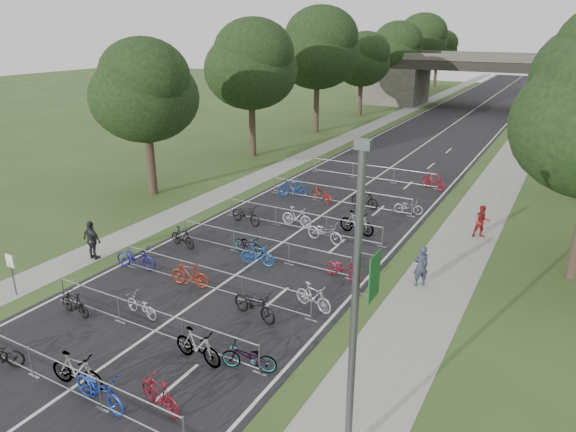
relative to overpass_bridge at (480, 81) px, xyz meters
name	(u,v)px	position (x,y,z in m)	size (l,w,h in m)	color
ground	(67,392)	(0.00, -65.00, -3.53)	(200.00, 200.00, 0.00)	#384C20
road	(450,126)	(0.00, -15.00, -3.53)	(11.00, 140.00, 0.01)	black
sidewalk_right	(529,133)	(8.00, -15.00, -3.53)	(3.00, 140.00, 0.01)	gray
sidewalk_left	(385,120)	(-7.50, -15.00, -3.53)	(2.00, 140.00, 0.01)	gray
lane_markings	(450,126)	(0.00, -15.00, -3.53)	(0.12, 140.00, 0.00)	silver
overpass_bridge	(480,81)	(0.00, 0.00, 0.00)	(31.00, 8.00, 7.05)	#3E3C38
lamppost	(356,309)	(8.33, -63.00, 0.75)	(0.61, 0.65, 8.21)	#4C4C51
park_sign	(11,267)	(-6.80, -62.00, -2.27)	(0.45, 0.06, 1.83)	#4C4C51
tree_left_0	(145,93)	(-11.39, -49.07, 2.96)	(6.72, 6.72, 10.25)	#33261C
tree_left_1	(251,67)	(-11.39, -37.07, 3.77)	(7.56, 7.56, 11.53)	#33261C
tree_left_2	(318,50)	(-11.39, -25.07, 4.58)	(8.40, 8.40, 12.81)	#33261C
tree_left_3	(362,61)	(-11.39, -13.07, 2.96)	(6.72, 6.72, 10.25)	#33261C
tree_left_4	(395,50)	(-11.39, -1.07, 3.77)	(7.56, 7.56, 11.53)	#33261C
tree_left_5	(420,41)	(-11.39, 10.93, 4.58)	(8.40, 8.40, 12.81)	#33261C
tree_left_6	(438,49)	(-11.39, 22.93, 2.96)	(6.72, 6.72, 10.25)	#33261C
barrier_row_0	(64,377)	(0.00, -65.00, -2.99)	(9.70, 0.08, 1.10)	#93969A
barrier_row_1	(150,321)	(0.00, -61.40, -2.99)	(9.70, 0.08, 1.10)	#93969A
barrier_row_2	(212,280)	(0.00, -57.80, -2.99)	(9.70, 0.08, 1.10)	#93969A
barrier_row_3	(261,247)	(0.00, -54.00, -2.99)	(9.70, 0.08, 1.10)	#93969A
barrier_row_4	(301,221)	(0.00, -50.00, -2.99)	(9.70, 0.08, 1.10)	#93969A
barrier_row_5	(339,196)	(0.00, -45.00, -2.99)	(9.70, 0.08, 1.10)	#93969A
barrier_row_6	(373,173)	(0.00, -39.00, -2.99)	(9.70, 0.08, 1.10)	#93969A
bike_1	(77,371)	(0.14, -64.64, -2.94)	(0.55, 1.96, 1.18)	#93969A
bike_2	(99,390)	(1.37, -64.88, -2.97)	(0.75, 2.15, 1.13)	#1C399D
bike_3	(160,394)	(2.99, -64.15, -3.00)	(0.50, 1.76, 1.06)	maroon
bike_4	(75,304)	(-3.40, -61.84, -3.04)	(0.46, 1.63, 0.98)	black
bike_5	(141,306)	(-1.14, -60.67, -3.09)	(0.59, 1.68, 0.88)	#929299
bike_6	(198,346)	(2.52, -61.84, -2.95)	(0.55, 1.96, 1.18)	#93969A
bike_7	(249,357)	(4.21, -61.41, -3.05)	(0.64, 1.84, 0.97)	#93969A
bike_8	(136,257)	(-4.30, -57.75, -2.99)	(0.72, 2.08, 1.09)	navy
bike_9	(190,275)	(-1.09, -57.89, -2.99)	(0.51, 1.82, 1.09)	maroon
bike_10	(255,305)	(2.65, -58.66, -2.97)	(0.74, 2.13, 1.12)	black
bike_11	(313,297)	(4.30, -57.01, -3.00)	(0.50, 1.77, 1.06)	#AAACB2
bike_12	(182,237)	(-4.07, -54.84, -3.02)	(0.48, 1.71, 1.03)	black
bike_13	(249,245)	(-0.73, -53.94, -3.05)	(0.64, 1.84, 0.96)	#93969A
bike_14	(258,255)	(0.30, -54.76, -3.02)	(0.49, 1.72, 1.03)	#1D51A0
bike_15	(343,269)	(4.30, -54.13, -3.03)	(0.67, 1.92, 1.01)	maroon
bike_16	(246,214)	(-3.10, -50.62, -2.99)	(0.73, 2.08, 1.09)	black
bike_17	(297,217)	(-0.45, -49.59, -2.98)	(0.52, 1.83, 1.10)	#AEAEB6
bike_18	(325,232)	(1.83, -50.80, -2.99)	(0.72, 2.07, 1.09)	#A5A5AD
bike_19	(357,223)	(2.84, -49.03, -2.92)	(0.58, 2.05, 1.23)	#93969A
bike_20	(293,188)	(-3.19, -45.09, -2.94)	(0.56, 1.98, 1.19)	navy
bike_21	(322,194)	(-1.05, -45.13, -3.03)	(0.67, 1.91, 1.00)	#A11B17
bike_22	(365,199)	(1.67, -44.92, -2.98)	(0.52, 1.83, 1.10)	black
bike_23	(409,207)	(4.30, -44.63, -3.09)	(0.59, 1.68, 0.88)	#9D9CA3
bike_27	(433,180)	(4.30, -39.07, -2.91)	(0.58, 2.07, 1.24)	maroon
pedestrian_a	(421,266)	(7.36, -53.08, -2.62)	(0.67, 0.44, 1.83)	#2D3344
pedestrian_b	(482,222)	(8.63, -46.26, -2.67)	(0.84, 0.65, 1.72)	maroon
pedestrian_c	(92,240)	(-6.80, -57.99, -2.58)	(1.11, 0.46, 1.90)	#252527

